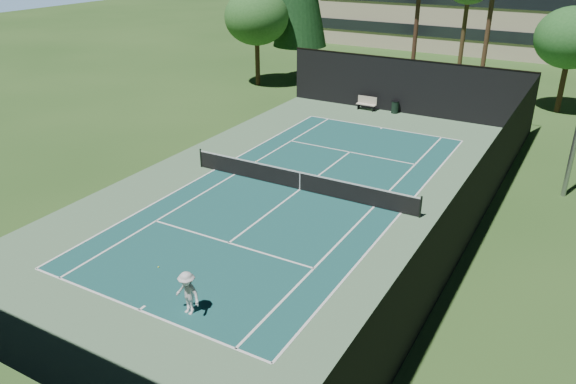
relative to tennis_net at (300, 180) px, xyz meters
name	(u,v)px	position (x,y,z in m)	size (l,w,h in m)	color
ground	(300,190)	(0.00, 0.00, -0.56)	(160.00, 160.00, 0.00)	#2C501E
apron_slab	(300,190)	(0.00, 0.00, -0.55)	(18.00, 32.00, 0.01)	#567B57
court_surface	(300,190)	(0.00, 0.00, -0.55)	(10.97, 23.77, 0.01)	#184F4D
court_lines	(300,190)	(0.00, 0.00, -0.54)	(11.07, 23.87, 0.01)	white
tennis_net	(300,180)	(0.00, 0.00, 0.00)	(12.90, 0.10, 1.10)	black
fence	(301,153)	(0.00, 0.06, 1.45)	(18.04, 32.05, 4.03)	black
player	(188,293)	(1.62, -11.11, 0.27)	(1.07, 0.62, 1.66)	silver
tennis_ball_a	(158,267)	(-1.30, -9.40, -0.52)	(0.07, 0.07, 0.07)	#CFE333
tennis_ball_b	(259,168)	(-3.42, 1.48, -0.52)	(0.07, 0.07, 0.07)	#BECE2E
tennis_ball_c	(295,175)	(-1.14, 1.57, -0.52)	(0.07, 0.07, 0.07)	#CFD330
tennis_ball_d	(256,161)	(-4.12, 2.25, -0.52)	(0.07, 0.07, 0.07)	#AACA2D
park_bench	(367,103)	(-2.64, 15.44, -0.01)	(1.50, 0.45, 1.02)	beige
trash_bin	(395,107)	(-0.48, 15.68, -0.08)	(0.56, 0.56, 0.95)	black
decid_tree_a	(572,38)	(10.00, 22.00, 4.86)	(5.12, 5.12, 7.62)	#482F1F
decid_tree_c	(257,17)	(-14.00, 18.00, 5.21)	(5.44, 5.44, 8.09)	#4B3320
campus_building	(493,11)	(0.00, 45.98, 3.65)	(40.50, 12.50, 8.30)	#C2B196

